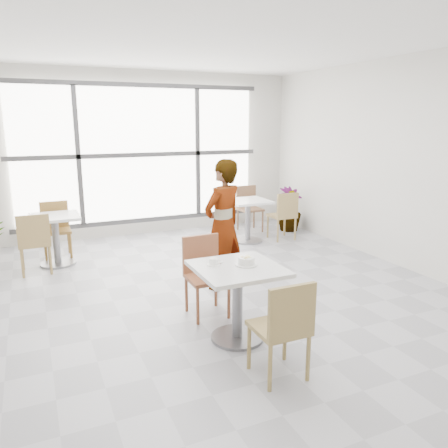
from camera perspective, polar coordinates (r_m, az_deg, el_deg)
name	(u,v)px	position (r m, az deg, el deg)	size (l,w,h in m)	color
floor	(214,299)	(5.36, -1.33, -9.78)	(7.00, 7.00, 0.00)	#9E9EA5
ceiling	(212,33)	(5.01, -1.53, 23.63)	(7.00, 7.00, 0.00)	white
wall_back	(140,154)	(8.29, -10.91, 8.91)	(6.00, 6.00, 0.00)	silver
wall_right	(410,165)	(6.71, 23.12, 7.11)	(7.00, 7.00, 0.00)	silver
window	(141,155)	(8.23, -10.80, 8.88)	(4.60, 0.07, 2.52)	white
main_table	(238,289)	(4.25, 1.78, -8.48)	(0.80, 0.80, 0.75)	silver
chair_near	(284,324)	(3.65, 7.86, -12.82)	(0.42, 0.42, 0.87)	olive
chair_far	(204,270)	(4.85, -2.60, -5.98)	(0.42, 0.42, 0.87)	brown
oatmeal_bowl	(246,261)	(4.20, 2.94, -4.84)	(0.21, 0.21, 0.09)	silver
coffee_cup	(214,262)	(4.21, -1.35, -4.98)	(0.16, 0.13, 0.07)	white
person	(223,225)	(5.48, -0.12, -0.15)	(0.60, 0.40, 1.65)	black
bg_table_left	(56,233)	(6.93, -21.14, -1.08)	(0.70, 0.70, 0.75)	silver
bg_table_right	(248,215)	(7.72, 3.12, 1.22)	(0.70, 0.70, 0.75)	white
bg_chair_left_near	(34,240)	(6.59, -23.52, -1.89)	(0.42, 0.42, 0.87)	#9A7D48
bg_chair_left_far	(56,226)	(7.34, -21.12, -0.20)	(0.42, 0.42, 0.87)	olive
bg_chair_right_near	(284,213)	(7.87, 7.86, 1.45)	(0.42, 0.42, 0.87)	#A38851
bg_chair_right_far	(248,205)	(8.55, 3.19, 2.49)	(0.42, 0.42, 0.87)	brown
plant_right	(289,209)	(8.61, 8.51, 1.94)	(0.48, 0.48, 0.85)	#377335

